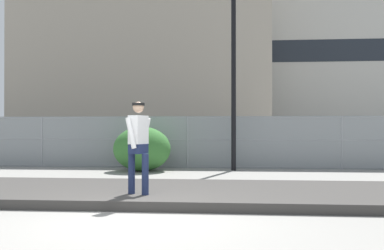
{
  "coord_description": "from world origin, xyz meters",
  "views": [
    {
      "loc": [
        1.4,
        -6.32,
        1.44
      ],
      "look_at": [
        0.45,
        5.13,
        1.52
      ],
      "focal_mm": 38.93,
      "sensor_mm": 36.0,
      "label": 1
    }
  ],
  "objects_px": {
    "parked_car_near": "(96,142)",
    "street_lamp": "(234,43)",
    "skateboard": "(138,201)",
    "skater": "(138,144)",
    "shrub_left": "(142,149)"
  },
  "relations": [
    {
      "from": "skater",
      "to": "shrub_left",
      "type": "bearing_deg",
      "value": 101.0
    },
    {
      "from": "skateboard",
      "to": "skater",
      "type": "xyz_separation_m",
      "value": [
        0.0,
        0.0,
        1.08
      ]
    },
    {
      "from": "street_lamp",
      "to": "shrub_left",
      "type": "distance_m",
      "value": 4.72
    },
    {
      "from": "street_lamp",
      "to": "parked_car_near",
      "type": "relative_size",
      "value": 1.55
    },
    {
      "from": "skater",
      "to": "parked_car_near",
      "type": "height_order",
      "value": "skater"
    },
    {
      "from": "street_lamp",
      "to": "shrub_left",
      "type": "relative_size",
      "value": 3.65
    },
    {
      "from": "parked_car_near",
      "to": "shrub_left",
      "type": "height_order",
      "value": "parked_car_near"
    },
    {
      "from": "street_lamp",
      "to": "parked_car_near",
      "type": "bearing_deg",
      "value": 149.11
    },
    {
      "from": "skateboard",
      "to": "shrub_left",
      "type": "height_order",
      "value": "shrub_left"
    },
    {
      "from": "skateboard",
      "to": "skater",
      "type": "bearing_deg",
      "value": 90.0
    },
    {
      "from": "parked_car_near",
      "to": "street_lamp",
      "type": "bearing_deg",
      "value": -30.89
    },
    {
      "from": "skater",
      "to": "street_lamp",
      "type": "height_order",
      "value": "street_lamp"
    },
    {
      "from": "skater",
      "to": "street_lamp",
      "type": "relative_size",
      "value": 0.27
    },
    {
      "from": "parked_car_near",
      "to": "shrub_left",
      "type": "distance_m",
      "value": 4.9
    },
    {
      "from": "skateboard",
      "to": "parked_car_near",
      "type": "bearing_deg",
      "value": 111.95
    }
  ]
}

